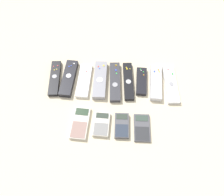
# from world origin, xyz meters

# --- Properties ---
(ground_plane) EXTENTS (3.00, 3.00, 0.00)m
(ground_plane) POSITION_xyz_m (0.00, 0.00, 0.00)
(ground_plane) COLOR beige
(remote_0) EXTENTS (0.06, 0.20, 0.02)m
(remote_0) POSITION_xyz_m (-0.28, 0.14, 0.01)
(remote_0) COLOR black
(remote_0) RESTS_ON ground_plane
(remote_1) EXTENTS (0.07, 0.21, 0.03)m
(remote_1) POSITION_xyz_m (-0.22, 0.14, 0.01)
(remote_1) COLOR black
(remote_1) RESTS_ON ground_plane
(remote_2) EXTENTS (0.07, 0.19, 0.02)m
(remote_2) POSITION_xyz_m (-0.14, 0.13, 0.01)
(remote_2) COLOR white
(remote_2) RESTS_ON ground_plane
(remote_3) EXTENTS (0.06, 0.21, 0.03)m
(remote_3) POSITION_xyz_m (-0.06, 0.14, 0.01)
(remote_3) COLOR gray
(remote_3) RESTS_ON ground_plane
(remote_4) EXTENTS (0.06, 0.22, 0.02)m
(remote_4) POSITION_xyz_m (0.01, 0.13, 0.01)
(remote_4) COLOR #333338
(remote_4) RESTS_ON ground_plane
(remote_5) EXTENTS (0.06, 0.21, 0.02)m
(remote_5) POSITION_xyz_m (0.08, 0.14, 0.01)
(remote_5) COLOR black
(remote_5) RESTS_ON ground_plane
(remote_6) EXTENTS (0.06, 0.15, 0.02)m
(remote_6) POSITION_xyz_m (0.14, 0.14, 0.01)
(remote_6) COLOR black
(remote_6) RESTS_ON ground_plane
(remote_7) EXTENTS (0.06, 0.20, 0.03)m
(remote_7) POSITION_xyz_m (0.21, 0.13, 0.01)
(remote_7) COLOR silver
(remote_7) RESTS_ON ground_plane
(remote_8) EXTENTS (0.07, 0.22, 0.02)m
(remote_8) POSITION_xyz_m (0.28, 0.13, 0.01)
(remote_8) COLOR white
(remote_8) RESTS_ON ground_plane
(calculator_0) EXTENTS (0.08, 0.15, 0.02)m
(calculator_0) POSITION_xyz_m (-0.13, -0.09, 0.01)
(calculator_0) COLOR beige
(calculator_0) RESTS_ON ground_plane
(calculator_1) EXTENTS (0.07, 0.11, 0.02)m
(calculator_1) POSITION_xyz_m (-0.04, -0.10, 0.01)
(calculator_1) COLOR beige
(calculator_1) RESTS_ON ground_plane
(calculator_2) EXTENTS (0.06, 0.11, 0.02)m
(calculator_2) POSITION_xyz_m (0.05, -0.10, 0.01)
(calculator_2) COLOR #4C4C51
(calculator_2) RESTS_ON ground_plane
(calculator_3) EXTENTS (0.07, 0.13, 0.01)m
(calculator_3) POSITION_xyz_m (0.14, -0.10, 0.01)
(calculator_3) COLOR #4C4C51
(calculator_3) RESTS_ON ground_plane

